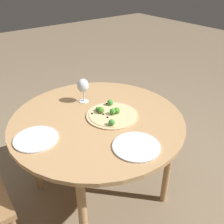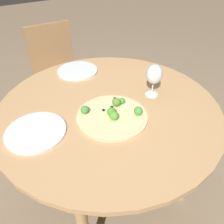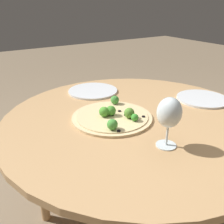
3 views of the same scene
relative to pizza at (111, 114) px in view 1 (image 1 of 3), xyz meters
name	(u,v)px [view 1 (image 1 of 3)]	position (x,y,z in m)	size (l,w,h in m)	color
ground_plane	(100,193)	(-0.04, -0.09, -0.74)	(12.00, 12.00, 0.00)	#847056
dining_table	(97,127)	(-0.04, -0.09, -0.09)	(1.15, 1.15, 0.72)	tan
pizza	(111,114)	(0.00, 0.00, 0.00)	(0.35, 0.35, 0.06)	#DBBC89
wine_glass	(83,86)	(-0.28, -0.04, 0.11)	(0.08, 0.08, 0.18)	silver
plate_near	(36,139)	(-0.06, -0.51, -0.01)	(0.26, 0.26, 0.01)	silver
plate_far	(137,146)	(0.35, -0.09, -0.01)	(0.27, 0.27, 0.01)	silver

